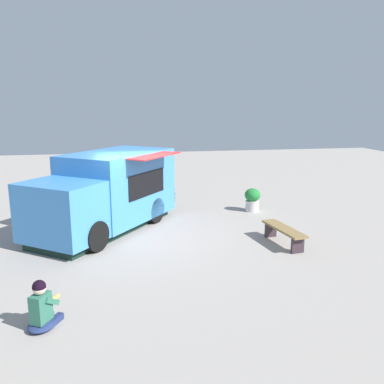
% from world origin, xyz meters
% --- Properties ---
extents(ground_plane, '(40.00, 40.00, 0.00)m').
position_xyz_m(ground_plane, '(0.00, 0.00, 0.00)').
color(ground_plane, '#A29991').
extents(food_truck, '(5.09, 4.58, 2.24)m').
position_xyz_m(food_truck, '(0.65, 0.97, 1.07)').
color(food_truck, '#3F8BD8').
rests_on(food_truck, ground_plane).
extents(person_customer, '(0.76, 0.63, 0.86)m').
position_xyz_m(person_customer, '(-4.74, 1.96, 0.34)').
color(person_customer, navy).
rests_on(person_customer, ground_plane).
extents(planter_flowering_near, '(0.45, 0.45, 0.67)m').
position_xyz_m(planter_flowering_near, '(3.69, -1.29, 0.33)').
color(planter_flowering_near, '#4A545D').
rests_on(planter_flowering_near, ground_plane).
extents(planter_flowering_far, '(0.54, 0.54, 0.80)m').
position_xyz_m(planter_flowering_far, '(1.83, -3.93, 0.43)').
color(planter_flowering_far, beige).
rests_on(planter_flowering_far, ground_plane).
extents(plaza_bench, '(1.70, 0.64, 0.46)m').
position_xyz_m(plaza_bench, '(-1.61, -3.61, 0.35)').
color(plaza_bench, olive).
rests_on(plaza_bench, ground_plane).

